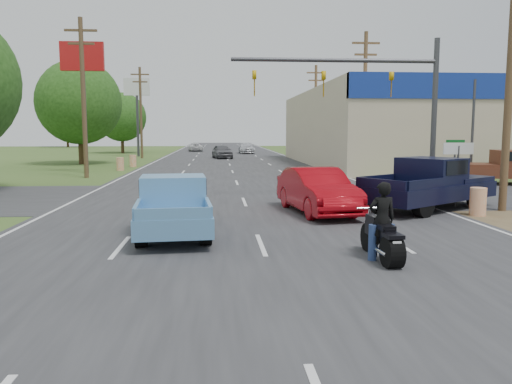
{
  "coord_description": "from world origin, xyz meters",
  "views": [
    {
      "loc": [
        -1.12,
        -4.66,
        2.94
      ],
      "look_at": [
        -0.06,
        8.86,
        1.3
      ],
      "focal_mm": 35.0,
      "sensor_mm": 36.0,
      "label": 1
    }
  ],
  "objects": [
    {
      "name": "main_road",
      "position": [
        0.0,
        40.0,
        0.01
      ],
      "size": [
        15.0,
        180.0,
        0.02
      ],
      "primitive_type": "cube",
      "color": "#2D2D30",
      "rests_on": "ground"
    },
    {
      "name": "cross_road",
      "position": [
        0.0,
        18.0,
        0.01
      ],
      "size": [
        120.0,
        10.0,
        0.02
      ],
      "primitive_type": "cube",
      "color": "#2D2D30",
      "rests_on": "ground"
    },
    {
      "name": "utility_pole_1",
      "position": [
        9.5,
        13.0,
        5.32
      ],
      "size": [
        2.0,
        0.28,
        10.0
      ],
      "color": "#4C3823",
      "rests_on": "ground"
    },
    {
      "name": "utility_pole_2",
      "position": [
        9.5,
        31.0,
        5.32
      ],
      "size": [
        2.0,
        0.28,
        10.0
      ],
      "color": "#4C3823",
      "rests_on": "ground"
    },
    {
      "name": "utility_pole_3",
      "position": [
        9.5,
        49.0,
        5.32
      ],
      "size": [
        2.0,
        0.28,
        10.0
      ],
      "color": "#4C3823",
      "rests_on": "ground"
    },
    {
      "name": "utility_pole_5",
      "position": [
        -9.5,
        28.0,
        5.32
      ],
      "size": [
        2.0,
        0.28,
        10.0
      ],
      "color": "#4C3823",
      "rests_on": "ground"
    },
    {
      "name": "utility_pole_6",
      "position": [
        -9.5,
        52.0,
        5.32
      ],
      "size": [
        2.0,
        0.28,
        10.0
      ],
      "color": "#4C3823",
      "rests_on": "ground"
    },
    {
      "name": "tree_1",
      "position": [
        -13.5,
        42.0,
        5.57
      ],
      "size": [
        7.56,
        7.56,
        9.36
      ],
      "color": "#422D19",
      "rests_on": "ground"
    },
    {
      "name": "tree_2",
      "position": [
        -14.2,
        66.0,
        4.95
      ],
      "size": [
        6.72,
        6.72,
        8.32
      ],
      "color": "#422D19",
      "rests_on": "ground"
    },
    {
      "name": "tree_5",
      "position": [
        30.0,
        95.0,
        5.88
      ],
      "size": [
        7.98,
        7.98,
        9.88
      ],
      "color": "#422D19",
      "rests_on": "ground"
    },
    {
      "name": "tree_6",
      "position": [
        -30.0,
        95.0,
        6.51
      ],
      "size": [
        8.82,
        8.82,
        10.92
      ],
      "color": "#422D19",
      "rests_on": "ground"
    },
    {
      "name": "barrel_0",
      "position": [
        8.0,
        12.0,
        0.5
      ],
      "size": [
        0.56,
        0.56,
        1.0
      ],
      "primitive_type": "cylinder",
      "color": "orange",
      "rests_on": "ground"
    },
    {
      "name": "barrel_1",
      "position": [
        8.4,
        20.5,
        0.5
      ],
      "size": [
        0.56,
        0.56,
        1.0
      ],
      "primitive_type": "cylinder",
      "color": "orange",
      "rests_on": "ground"
    },
    {
      "name": "barrel_2",
      "position": [
        -8.5,
        34.0,
        0.5
      ],
      "size": [
        0.56,
        0.56,
        1.0
      ],
      "primitive_type": "cylinder",
      "color": "orange",
      "rests_on": "ground"
    },
    {
      "name": "barrel_3",
      "position": [
        -8.2,
        38.0,
        0.5
      ],
      "size": [
        0.56,
        0.56,
        1.0
      ],
      "primitive_type": "cylinder",
      "color": "orange",
      "rests_on": "ground"
    },
    {
      "name": "pole_sign_left_near",
      "position": [
        -10.5,
        32.0,
        7.17
      ],
      "size": [
        3.0,
        0.35,
        9.2
      ],
      "color": "#3F3F44",
      "rests_on": "ground"
    },
    {
      "name": "pole_sign_left_far",
      "position": [
        -10.5,
        56.0,
        7.17
      ],
      "size": [
        3.0,
        0.35,
        9.2
      ],
      "color": "#3F3F44",
      "rests_on": "ground"
    },
    {
      "name": "lane_sign",
      "position": [
        8.2,
        14.0,
        1.9
      ],
      "size": [
        1.2,
        0.08,
        2.52
      ],
      "color": "#3F3F44",
      "rests_on": "ground"
    },
    {
      "name": "street_name_sign",
      "position": [
        8.8,
        15.5,
        1.61
      ],
      "size": [
        0.8,
        0.08,
        2.61
      ],
      "color": "#3F3F44",
      "rests_on": "ground"
    },
    {
      "name": "signal_mast",
      "position": [
        5.82,
        17.0,
        4.8
      ],
      "size": [
        9.12,
        0.4,
        7.0
      ],
      "color": "#3F3F44",
      "rests_on": "ground"
    },
    {
      "name": "red_convertible",
      "position": [
        2.48,
        13.0,
        0.81
      ],
      "size": [
        2.45,
        5.15,
        1.63
      ],
      "primitive_type": "imported",
      "rotation": [
        0.0,
        0.0,
        0.15
      ],
      "color": "#99070F",
      "rests_on": "ground"
    },
    {
      "name": "motorcycle",
      "position": [
        2.61,
        6.2,
        0.5
      ],
      "size": [
        0.69,
        2.24,
        1.14
      ],
      "rotation": [
        0.0,
        0.0,
        0.05
      ],
      "color": "black",
      "rests_on": "ground"
    },
    {
      "name": "rider",
      "position": [
        2.61,
        6.26,
        0.86
      ],
      "size": [
        0.65,
        0.45,
        1.73
      ],
      "primitive_type": "imported",
      "rotation": [
        0.0,
        0.0,
        3.19
      ],
      "color": "black",
      "rests_on": "ground"
    },
    {
      "name": "blue_pickup",
      "position": [
        -2.39,
        9.74,
        0.85
      ],
      "size": [
        2.37,
        5.24,
        1.69
      ],
      "rotation": [
        0.0,
        0.0,
        0.08
      ],
      "color": "black",
      "rests_on": "ground"
    },
    {
      "name": "navy_pickup",
      "position": [
        6.99,
        13.62,
        0.99
      ],
      "size": [
        6.2,
        5.19,
        1.97
      ],
      "rotation": [
        0.0,
        0.0,
        -0.98
      ],
      "color": "black",
      "rests_on": "ground"
    },
    {
      "name": "brown_pickup",
      "position": [
        15.25,
        22.03,
        0.97
      ],
      "size": [
        6.15,
        3.54,
        1.92
      ],
      "rotation": [
        0.0,
        0.0,
        1.33
      ],
      "color": "black",
      "rests_on": "ground"
    },
    {
      "name": "distant_car_grey",
      "position": [
        -0.56,
        50.78,
        0.77
      ],
      "size": [
        2.56,
        4.76,
        1.54
      ],
      "primitive_type": "imported",
      "rotation": [
        0.0,
        0.0,
        0.17
      ],
      "color": "#5A5A5F",
      "rests_on": "ground"
    },
    {
      "name": "distant_car_silver",
      "position": [
        2.86,
        63.29,
        0.72
      ],
      "size": [
        2.1,
        4.99,
        1.44
      ],
      "primitive_type": "imported",
      "rotation": [
        0.0,
        0.0,
        0.02
      ],
      "color": "silver",
      "rests_on": "ground"
    },
    {
      "name": "distant_car_white",
      "position": [
        -4.36,
        71.2,
        0.6
      ],
      "size": [
        2.41,
        4.47,
        1.19
      ],
      "primitive_type": "imported",
      "rotation": [
        0.0,
        0.0,
        3.25
      ],
      "color": "silver",
      "rests_on": "ground"
    }
  ]
}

